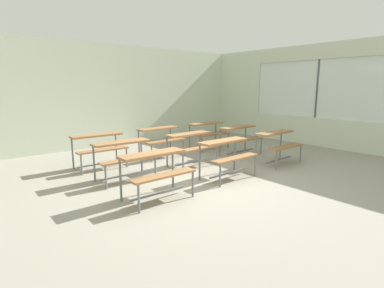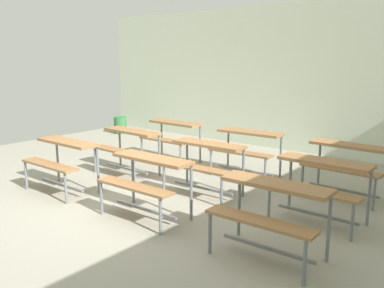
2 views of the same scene
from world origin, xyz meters
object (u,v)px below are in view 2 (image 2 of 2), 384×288
(desk_bench_r0c1, at_px, (146,173))
(desk_bench_r2c1, at_px, (246,143))
(desk_bench_r1c0, at_px, (127,141))
(desk_bench_r2c2, at_px, (346,158))
(desk_bench_r1c1, at_px, (204,156))
(desk_bench_r0c2, at_px, (270,203))
(desk_bench_r2c0, at_px, (171,132))
(trash_bin, at_px, (120,125))
(desk_bench_r1c2, at_px, (320,177))
(desk_bench_r0c0, at_px, (62,154))

(desk_bench_r0c1, distance_m, desk_bench_r2c1, 2.31)
(desk_bench_r1c0, bearing_deg, desk_bench_r2c2, 21.17)
(desk_bench_r1c0, distance_m, desk_bench_r2c1, 1.98)
(desk_bench_r1c1, bearing_deg, desk_bench_r1c0, 177.04)
(desk_bench_r0c2, xyz_separation_m, desk_bench_r2c1, (-1.69, 2.32, 0.00))
(desk_bench_r0c2, xyz_separation_m, desk_bench_r2c0, (-3.33, 2.30, 0.00))
(desk_bench_r2c0, bearing_deg, trash_bin, 156.78)
(desk_bench_r0c2, relative_size, desk_bench_r2c2, 0.99)
(desk_bench_r2c0, height_order, desk_bench_r2c2, same)
(desk_bench_r0c1, height_order, desk_bench_r2c2, same)
(desk_bench_r1c2, relative_size, desk_bench_r2c0, 0.99)
(desk_bench_r0c0, bearing_deg, desk_bench_r0c2, 0.94)
(desk_bench_r2c1, bearing_deg, desk_bench_r2c0, 178.03)
(desk_bench_r0c0, xyz_separation_m, desk_bench_r2c0, (0.04, 2.35, 0.00))
(desk_bench_r2c0, height_order, desk_bench_r2c1, same)
(trash_bin, bearing_deg, desk_bench_r0c1, -38.44)
(desk_bench_r1c0, xyz_separation_m, desk_bench_r2c1, (1.61, 1.15, 0.00))
(desk_bench_r1c2, distance_m, desk_bench_r2c1, 2.07)
(desk_bench_r2c0, relative_size, desk_bench_r2c2, 0.99)
(desk_bench_r0c0, xyz_separation_m, trash_bin, (-2.94, 3.72, -0.35))
(desk_bench_r2c0, xyz_separation_m, desk_bench_r2c2, (3.27, 0.00, 0.00))
(desk_bench_r1c0, xyz_separation_m, desk_bench_r1c2, (3.33, 0.00, 0.00))
(desk_bench_r0c0, distance_m, desk_bench_r1c2, 3.61)
(desk_bench_r0c0, bearing_deg, desk_bench_r1c2, 19.87)
(desk_bench_r0c1, distance_m, desk_bench_r1c2, 2.08)
(desk_bench_r0c2, height_order, desk_bench_r1c0, same)
(desk_bench_r1c2, relative_size, desk_bench_r2c1, 0.98)
(desk_bench_r1c0, xyz_separation_m, desk_bench_r2c2, (3.25, 1.13, 0.00))
(desk_bench_r1c0, distance_m, desk_bench_r1c1, 1.64)
(desk_bench_r1c0, xyz_separation_m, desk_bench_r2c0, (-0.02, 1.13, 0.00))
(desk_bench_r2c1, height_order, trash_bin, desk_bench_r2c1)
(desk_bench_r1c2, bearing_deg, trash_bin, 158.89)
(desk_bench_r0c2, bearing_deg, trash_bin, 148.90)
(desk_bench_r0c1, relative_size, desk_bench_r1c2, 1.00)
(desk_bench_r0c0, height_order, desk_bench_r0c2, same)
(desk_bench_r0c0, height_order, desk_bench_r2c0, same)
(desk_bench_r1c0, height_order, trash_bin, desk_bench_r1c0)
(desk_bench_r0c1, xyz_separation_m, desk_bench_r1c0, (-1.61, 1.16, 0.00))
(desk_bench_r2c0, bearing_deg, desk_bench_r0c0, -89.56)
(desk_bench_r2c1, bearing_deg, desk_bench_r1c0, -147.09)
(desk_bench_r0c2, relative_size, desk_bench_r1c2, 1.00)
(desk_bench_r2c2, bearing_deg, desk_bench_r1c0, -158.72)
(desk_bench_r1c1, bearing_deg, desk_bench_r2c0, 143.23)
(desk_bench_r0c0, relative_size, desk_bench_r1c1, 0.99)
(desk_bench_r2c1, height_order, desk_bench_r2c2, same)
(desk_bench_r0c1, distance_m, trash_bin, 5.91)
(desk_bench_r1c0, bearing_deg, desk_bench_r0c0, -91.12)
(desk_bench_r0c1, height_order, desk_bench_r2c1, same)
(desk_bench_r0c0, height_order, desk_bench_r2c1, same)
(desk_bench_r0c0, height_order, desk_bench_r1c0, same)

